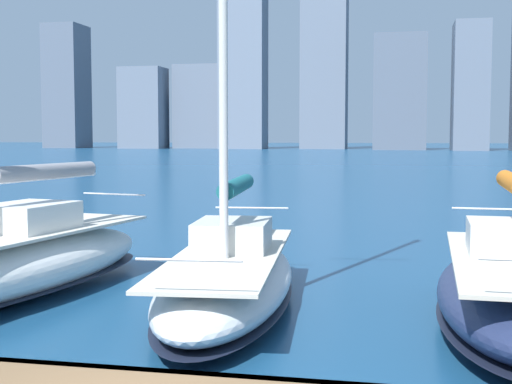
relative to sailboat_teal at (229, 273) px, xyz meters
name	(u,v)px	position (x,y,z in m)	size (l,w,h in m)	color
city_skyline	(412,67)	(-4.91, -152.99, 18.01)	(174.28, 25.49, 50.78)	slate
sailboat_teal	(229,273)	(0.00, 0.00, 0.00)	(2.95, 7.91, 12.67)	silver
sailboat_grey	(15,261)	(4.37, 0.03, 0.07)	(3.61, 8.51, 10.68)	white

